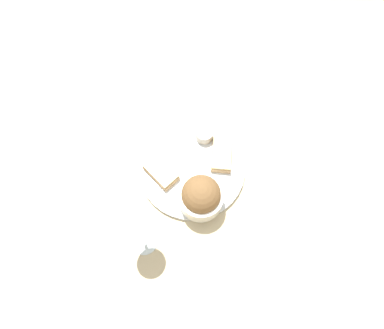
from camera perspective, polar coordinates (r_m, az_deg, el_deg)
ground_plane at (r=0.84m, az=0.00°, el=-0.88°), size 4.00×4.00×0.00m
dinner_plate at (r=0.84m, az=0.00°, el=-0.70°), size 0.29×0.29×0.01m
salad_bowl at (r=0.75m, az=1.75°, el=-6.01°), size 0.12×0.12×0.11m
sauce_ramekin at (r=0.86m, az=2.38°, el=5.82°), size 0.05×0.05×0.03m
cheese_toast_near at (r=0.84m, az=5.69°, el=1.88°), size 0.11×0.08×0.03m
cheese_toast_far at (r=0.81m, az=-5.90°, el=-1.65°), size 0.11×0.09×0.03m
wine_glass at (r=0.70m, az=-10.21°, el=-13.16°), size 0.07×0.07×0.15m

